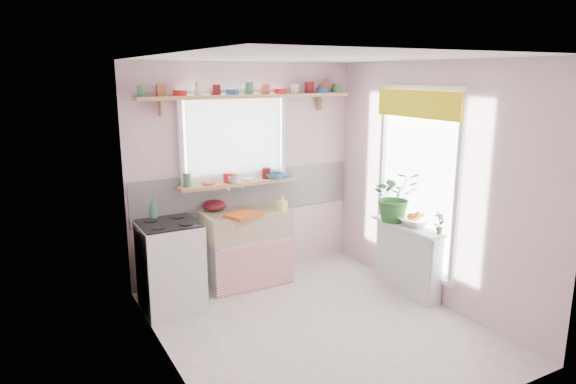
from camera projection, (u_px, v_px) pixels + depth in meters
room at (328, 166)px, 5.67m from camera, size 3.20×3.20×3.20m
sink_unit at (246, 247)px, 5.87m from camera, size 0.95×0.65×1.11m
cooker at (170, 266)px, 5.21m from camera, size 0.58×0.58×0.93m
radiator_ledge at (408, 257)px, 5.63m from camera, size 0.22×0.95×0.78m
windowsill at (238, 183)px, 5.87m from camera, size 1.40×0.22×0.04m
pine_shelf at (249, 96)px, 5.71m from camera, size 2.52×0.24×0.04m
shelf_crockery at (247, 89)px, 5.69m from camera, size 2.47×0.11×0.12m
sill_crockery at (234, 177)px, 5.83m from camera, size 1.35×0.11×0.12m
dish_tray at (244, 215)px, 5.56m from camera, size 0.43×0.38×0.04m
colander at (214, 205)px, 5.81m from camera, size 0.29×0.29×0.12m
jade_plant at (395, 196)px, 5.60m from camera, size 0.64×0.61×0.57m
fruit_bowl at (416, 222)px, 5.50m from camera, size 0.38×0.38×0.08m
herb_pot at (439, 223)px, 5.19m from camera, size 0.13×0.09×0.23m
soap_bottle_sink at (283, 203)px, 5.77m from camera, size 0.10×0.10×0.18m
sill_cup at (233, 179)px, 5.77m from camera, size 0.12×0.12×0.09m
sill_bowl at (275, 176)px, 6.02m from camera, size 0.25×0.25×0.07m
shelf_vase at (325, 86)px, 6.23m from camera, size 0.17×0.17×0.16m
cooker_bottle at (153, 209)px, 5.23m from camera, size 0.09×0.09×0.21m
fruit at (416, 216)px, 5.49m from camera, size 0.20×0.14×0.10m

